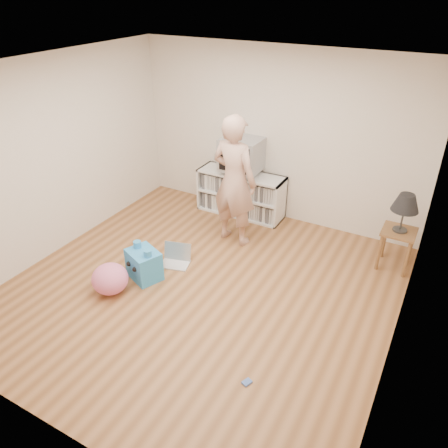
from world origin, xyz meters
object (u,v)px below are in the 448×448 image
Objects in this scene: plush_pink at (110,279)px; laptop at (176,258)px; plush_blue at (144,264)px; crt_tv at (242,154)px; person at (234,181)px; dvd_deck at (241,171)px; side_table at (397,240)px; table_lamp at (406,203)px; media_unit at (241,193)px.

laptop is at bearing 69.09° from plush_pink.
crt_tv is at bearing 105.20° from plush_blue.
person is 4.26× the size of laptop.
dvd_deck is 0.82× the size of side_table.
person reaches higher than crt_tv.
table_lamp reaches higher than dvd_deck.
media_unit is 3.16× the size of plush_pink.
laptop is at bearing 93.80° from plush_blue.
media_unit reaches higher than laptop.
laptop is 0.52m from plush_blue.
plush_blue is at bearing -97.50° from dvd_deck.
table_lamp is 0.28× the size of person.
side_table is (2.46, -0.39, 0.07)m from media_unit.
side_table is (2.46, -0.37, -0.32)m from dvd_deck.
crt_tv is 1.37× the size of laptop.
crt_tv is at bearing 70.60° from laptop.
dvd_deck is 2.25m from plush_blue.
person is (0.28, -0.78, -0.09)m from crt_tv.
side_table is 3.68m from plush_pink.
table_lamp is 3.75m from plush_pink.
person reaches higher than plush_blue.
plush_blue is at bearing -146.84° from side_table.
media_unit is 2.76× the size of plush_blue.
crt_tv is 1.09× the size of side_table.
dvd_deck is 1.02× the size of plush_pink.
plush_blue is (-2.74, -1.79, -0.21)m from side_table.
plush_pink is at bearing -126.18° from laptop.
side_table is 1.25× the size of laptop.
side_table is 1.08× the size of plush_blue.
crt_tv is 2.33m from plush_blue.
crt_tv is 2.49m from table_lamp.
person reaches higher than media_unit.
person is at bearing -70.66° from media_unit.
side_table is 3.28m from plush_blue.
dvd_deck is at bearing 171.44° from side_table.
dvd_deck is 0.24× the size of person.
dvd_deck reaches higher than plush_blue.
plush_blue is (-0.28, -2.16, -0.82)m from crt_tv.
media_unit is 1.73m from laptop.
person is at bearing 90.38° from plush_blue.
crt_tv is at bearing -90.00° from media_unit.
table_lamp is (2.46, -0.39, 0.59)m from media_unit.
media_unit is 2.56m from table_lamp.
laptop is at bearing -152.97° from side_table.
table_lamp is at bearing -8.48° from crt_tv.
dvd_deck reaches higher than laptop.
media_unit is at bearing -63.53° from person.
media_unit is 3.19× the size of laptop.
table_lamp is 1.17× the size of laptop.
media_unit is 2.55× the size of side_table.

